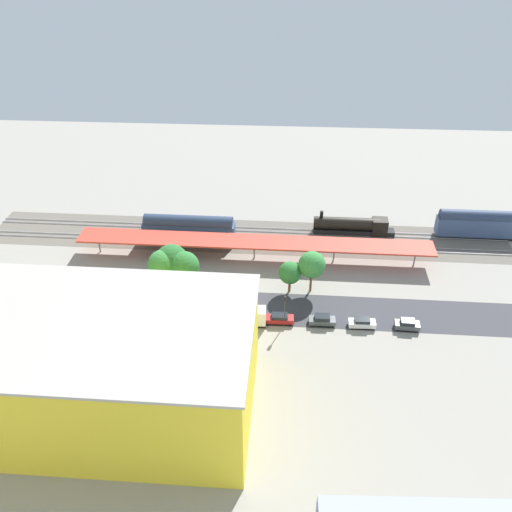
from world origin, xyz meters
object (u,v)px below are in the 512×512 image
(box_truck_0, at_px, (238,317))
(street_tree_2, at_px, (312,265))
(platform_canopy_near, at_px, (254,242))
(street_tree_1, at_px, (184,266))
(street_tree_0, at_px, (159,270))
(traffic_light, at_px, (285,306))
(construction_building, at_px, (107,367))
(parked_car_0, at_px, (407,325))
(street_tree_5, at_px, (163,265))
(parked_car_2, at_px, (322,320))
(passenger_coach, at_px, (480,223))
(parked_car_1, at_px, (362,323))
(freight_coach_far, at_px, (189,228))
(locomotive, at_px, (355,226))
(parked_car_3, at_px, (280,319))
(parked_car_4, at_px, (237,314))
(parked_car_5, at_px, (198,314))
(street_tree_4, at_px, (172,261))
(box_truck_1, at_px, (94,316))
(street_tree_3, at_px, (290,273))

(box_truck_0, relative_size, street_tree_2, 1.15)
(platform_canopy_near, distance_m, street_tree_1, 16.24)
(platform_canopy_near, relative_size, street_tree_0, 10.97)
(traffic_light, bearing_deg, construction_building, 38.05)
(parked_car_0, height_order, construction_building, construction_building)
(street_tree_5, bearing_deg, parked_car_2, 163.86)
(passenger_coach, distance_m, street_tree_5, 65.15)
(street_tree_5, bearing_deg, parked_car_1, 166.31)
(passenger_coach, relative_size, freight_coach_far, 0.92)
(locomotive, distance_m, street_tree_2, 23.20)
(parked_car_3, distance_m, street_tree_5, 22.90)
(parked_car_4, distance_m, street_tree_2, 15.96)
(parked_car_5, bearing_deg, traffic_light, 175.57)
(parked_car_1, height_order, street_tree_0, street_tree_0)
(platform_canopy_near, xyz_separation_m, parked_car_1, (-19.13, 19.34, -3.05))
(locomotive, distance_m, parked_car_4, 36.73)
(construction_building, bearing_deg, street_tree_4, -95.38)
(parked_car_2, bearing_deg, street_tree_2, -79.14)
(street_tree_1, relative_size, street_tree_2, 0.99)
(parked_car_5, bearing_deg, street_tree_4, -57.24)
(parked_car_1, bearing_deg, street_tree_2, -48.61)
(locomotive, relative_size, construction_building, 0.44)
(platform_canopy_near, height_order, parked_car_3, platform_canopy_near)
(parked_car_5, xyz_separation_m, box_truck_0, (-7.05, 1.20, 0.80))
(parked_car_1, distance_m, parked_car_4, 20.97)
(box_truck_0, height_order, traffic_light, traffic_light)
(platform_canopy_near, relative_size, box_truck_1, 6.70)
(locomotive, relative_size, box_truck_0, 1.82)
(freight_coach_far, xyz_separation_m, parked_car_1, (-32.84, 24.73, -2.41))
(passenger_coach, bearing_deg, parked_car_0, 57.27)
(street_tree_0, bearing_deg, street_tree_4, -144.81)
(parked_car_3, bearing_deg, construction_building, 40.20)
(parked_car_5, height_order, box_truck_0, box_truck_0)
(parked_car_1, distance_m, box_truck_1, 44.45)
(passenger_coach, relative_size, parked_car_5, 3.70)
(parked_car_3, distance_m, box_truck_1, 30.83)
(parked_car_1, height_order, parked_car_3, parked_car_1)
(street_tree_4, bearing_deg, passenger_coach, -161.08)
(parked_car_1, relative_size, parked_car_4, 1.05)
(box_truck_1, height_order, street_tree_0, street_tree_0)
(box_truck_1, relative_size, street_tree_0, 1.64)
(box_truck_0, distance_m, street_tree_3, 12.97)
(parked_car_2, bearing_deg, street_tree_4, -19.11)
(passenger_coach, relative_size, traffic_light, 2.81)
(box_truck_0, xyz_separation_m, street_tree_0, (14.93, -8.66, 2.67))
(parked_car_1, relative_size, street_tree_1, 0.56)
(freight_coach_far, height_order, street_tree_4, street_tree_4)
(locomotive, xyz_separation_m, street_tree_4, (34.63, 20.59, 3.61))
(traffic_light, bearing_deg, street_tree_2, -114.53)
(street_tree_5, bearing_deg, platform_canopy_near, -144.77)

